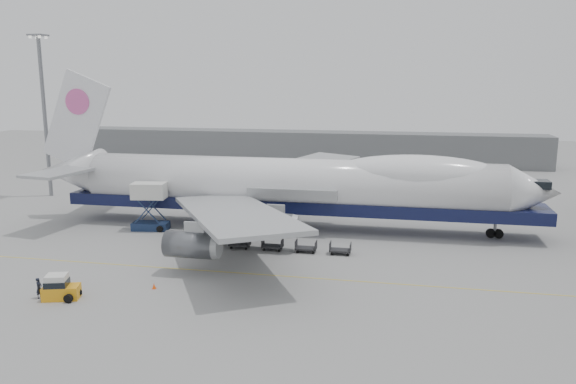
% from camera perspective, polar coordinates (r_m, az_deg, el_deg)
% --- Properties ---
extents(ground, '(260.00, 260.00, 0.00)m').
position_cam_1_polar(ground, '(60.70, -2.10, -6.46)').
color(ground, gray).
rests_on(ground, ground).
extents(apron_line, '(60.00, 0.15, 0.01)m').
position_cam_1_polar(apron_line, '(55.20, -3.57, -8.31)').
color(apron_line, gold).
rests_on(apron_line, ground).
extents(hangar, '(110.00, 8.00, 7.00)m').
position_cam_1_polar(hangar, '(129.25, 0.81, 4.65)').
color(hangar, slate).
rests_on(hangar, ground).
extents(floodlight_mast, '(2.40, 2.40, 25.43)m').
position_cam_1_polar(floodlight_mast, '(97.66, -23.54, 7.90)').
color(floodlight_mast, slate).
rests_on(floodlight_mast, ground).
extents(airliner, '(67.00, 55.30, 19.98)m').
position_cam_1_polar(airliner, '(70.59, 0.64, 0.79)').
color(airliner, white).
rests_on(airliner, ground).
extents(catering_truck, '(4.73, 3.56, 5.98)m').
position_cam_1_polar(catering_truck, '(72.10, -13.87, -1.10)').
color(catering_truck, '#18284A').
rests_on(catering_truck, ground).
extents(baggage_tug, '(3.32, 2.38, 2.18)m').
position_cam_1_polar(baggage_tug, '(52.66, -22.19, -9.03)').
color(baggage_tug, orange).
rests_on(baggage_tug, ground).
extents(ground_worker, '(0.51, 0.71, 1.81)m').
position_cam_1_polar(ground_worker, '(53.59, -23.98, -8.90)').
color(ground_worker, black).
rests_on(ground_worker, ground).
extents(traffic_cone, '(0.36, 0.36, 0.53)m').
position_cam_1_polar(traffic_cone, '(52.77, -13.46, -9.27)').
color(traffic_cone, '#F04B0C').
rests_on(traffic_cone, ground).
extents(dolly_0, '(2.30, 1.35, 1.30)m').
position_cam_1_polar(dolly_0, '(65.72, -11.24, -4.79)').
color(dolly_0, '#2D2D30').
rests_on(dolly_0, ground).
extents(dolly_1, '(2.30, 1.35, 1.30)m').
position_cam_1_polar(dolly_1, '(64.40, -8.14, -5.02)').
color(dolly_1, '#2D2D30').
rests_on(dolly_1, ground).
extents(dolly_2, '(2.30, 1.35, 1.30)m').
position_cam_1_polar(dolly_2, '(63.27, -4.91, -5.25)').
color(dolly_2, '#2D2D30').
rests_on(dolly_2, ground).
extents(dolly_3, '(2.30, 1.35, 1.30)m').
position_cam_1_polar(dolly_3, '(62.35, -1.58, -5.46)').
color(dolly_3, '#2D2D30').
rests_on(dolly_3, ground).
extents(dolly_4, '(2.30, 1.35, 1.30)m').
position_cam_1_polar(dolly_4, '(61.65, 1.84, -5.66)').
color(dolly_4, '#2D2D30').
rests_on(dolly_4, ground).
extents(dolly_5, '(2.30, 1.35, 1.30)m').
position_cam_1_polar(dolly_5, '(61.17, 5.33, -5.84)').
color(dolly_5, '#2D2D30').
rests_on(dolly_5, ground).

